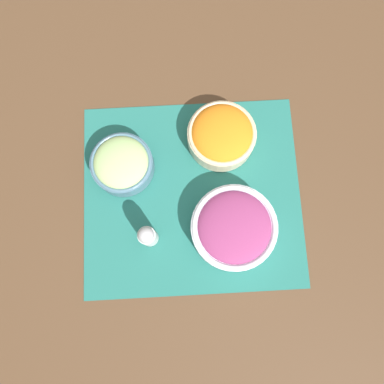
# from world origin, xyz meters

# --- Properties ---
(ground_plane) EXTENTS (3.00, 3.00, 0.00)m
(ground_plane) POSITION_xyz_m (0.00, 0.00, 0.00)
(ground_plane) COLOR #513823
(placemat) EXTENTS (0.50, 0.45, 0.00)m
(placemat) POSITION_xyz_m (0.00, 0.00, 0.00)
(placemat) COLOR #236B60
(placemat) RESTS_ON ground_plane
(carrot_bowl) EXTENTS (0.16, 0.16, 0.07)m
(carrot_bowl) POSITION_xyz_m (-0.08, -0.13, 0.04)
(carrot_bowl) COLOR beige
(carrot_bowl) RESTS_ON placemat
(cucumber_bowl) EXTENTS (0.14, 0.14, 0.07)m
(cucumber_bowl) POSITION_xyz_m (0.16, -0.07, 0.04)
(cucumber_bowl) COLOR slate
(cucumber_bowl) RESTS_ON placemat
(onion_bowl) EXTENTS (0.19, 0.19, 0.07)m
(onion_bowl) POSITION_xyz_m (-0.09, 0.09, 0.04)
(onion_bowl) COLOR silver
(onion_bowl) RESTS_ON placemat
(pepper_shaker) EXTENTS (0.04, 0.04, 0.10)m
(pepper_shaker) POSITION_xyz_m (0.10, 0.10, 0.05)
(pepper_shaker) COLOR silver
(pepper_shaker) RESTS_ON placemat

